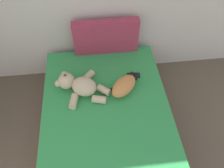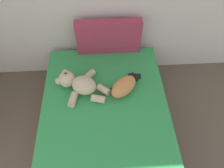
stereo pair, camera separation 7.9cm
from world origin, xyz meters
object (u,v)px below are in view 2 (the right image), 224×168
(patterned_cushion, at_px, (109,37))
(teddy_bear, at_px, (79,84))
(cat, at_px, (125,86))
(bed, at_px, (106,124))
(cell_phone, at_px, (134,76))

(patterned_cushion, height_order, teddy_bear, patterned_cushion)
(patterned_cushion, xyz_separation_m, teddy_bear, (-0.35, -0.59, -0.14))
(patterned_cushion, height_order, cat, patterned_cushion)
(patterned_cushion, xyz_separation_m, cat, (0.14, -0.63, -0.15))
(bed, bearing_deg, patterned_cushion, 84.79)
(cat, bearing_deg, bed, -127.89)
(teddy_bear, bearing_deg, bed, -51.32)
(bed, height_order, cell_phone, cell_phone)
(cat, bearing_deg, cell_phone, 54.06)
(teddy_bear, bearing_deg, cat, -4.97)
(bed, relative_size, cat, 4.76)
(cat, distance_m, cell_phone, 0.23)
(bed, height_order, cat, cat)
(bed, bearing_deg, cat, 52.11)
(cat, xyz_separation_m, teddy_bear, (-0.49, 0.04, 0.01))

